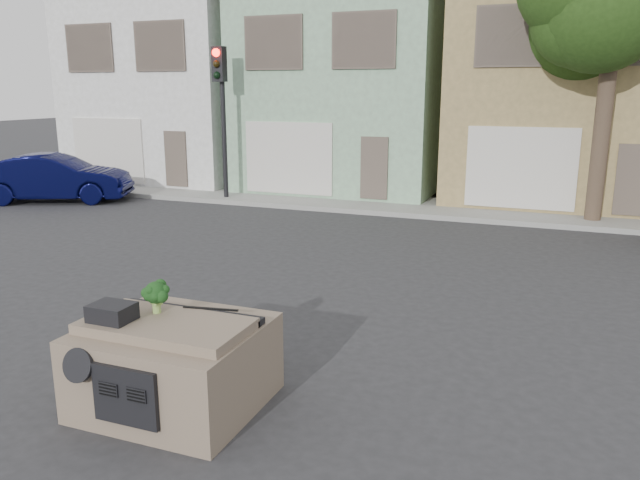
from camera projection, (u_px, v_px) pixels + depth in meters
The scene contains 12 objects.
ground_plane at pixel (282, 321), 10.27m from camera, with size 120.00×120.00×0.00m, color #303033.
sidewalk at pixel (420, 207), 19.76m from camera, with size 40.00×3.00×0.15m, color gray.
townhouse_white at pixel (188, 88), 26.40m from camera, with size 7.20×8.20×7.55m, color white.
townhouse_mint at pixel (356, 88), 23.75m from camera, with size 7.20×8.20×7.55m, color #8DB691.
townhouse_tan at pixel (567, 87), 21.10m from camera, with size 7.20×8.20×7.55m, color #9D8652.
navy_sedan at pixel (57, 202), 21.17m from camera, with size 1.70×4.87×1.61m, color black.
traffic_signal at pixel (222, 125), 20.57m from camera, with size 0.40×0.40×5.10m, color black.
tree_near at pixel (608, 68), 16.38m from camera, with size 4.40×4.00×8.50m, color #244114.
car_dashboard at pixel (176, 361), 7.43m from camera, with size 2.00×1.80×1.12m, color #7A6855.
instrument_hump at pixel (112, 312), 7.16m from camera, with size 0.48×0.38×0.20m, color black.
wiper_arm at pixel (211, 309), 7.54m from camera, with size 0.70×0.03×0.02m, color black.
broccoli at pixel (156, 297), 7.39m from camera, with size 0.32×0.32×0.39m, color #123311.
Camera 1 is at (4.11, -8.78, 3.71)m, focal length 35.00 mm.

